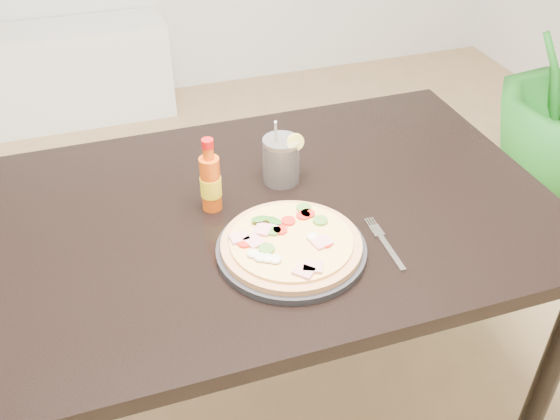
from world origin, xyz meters
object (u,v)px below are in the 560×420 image
object	(u,v)px
fork	(384,241)
media_console	(33,79)
cola_cup	(281,161)
hot_sauce_bottle	(211,182)
pizza	(290,243)
dining_table	(265,235)
plate	(291,250)

from	to	relation	value
fork	media_console	world-z (taller)	fork
cola_cup	media_console	world-z (taller)	cola_cup
cola_cup	media_console	bearing A→B (deg)	108.90
hot_sauce_bottle	fork	world-z (taller)	hot_sauce_bottle
pizza	fork	world-z (taller)	pizza
dining_table	media_console	distance (m)	2.24
dining_table	media_console	bearing A→B (deg)	106.13
plate	fork	size ratio (longest dim) A/B	1.75
hot_sauce_bottle	cola_cup	world-z (taller)	hot_sauce_bottle
plate	cola_cup	size ratio (longest dim) A/B	1.81
hot_sauce_bottle	media_console	distance (m)	2.20
dining_table	hot_sauce_bottle	world-z (taller)	hot_sauce_bottle
dining_table	cola_cup	distance (m)	0.19
plate	media_console	world-z (taller)	plate
dining_table	cola_cup	size ratio (longest dim) A/B	7.72
pizza	plate	bearing A→B (deg)	-7.66
plate	hot_sauce_bottle	world-z (taller)	hot_sauce_bottle
pizza	hot_sauce_bottle	distance (m)	0.25
media_console	fork	bearing A→B (deg)	-70.39
pizza	cola_cup	distance (m)	0.29
hot_sauce_bottle	fork	distance (m)	0.42
plate	cola_cup	xyz separation A→B (m)	(0.07, 0.28, 0.05)
cola_cup	pizza	bearing A→B (deg)	-104.48
dining_table	media_console	xyz separation A→B (m)	(-0.61, 2.11, -0.42)
cola_cup	fork	world-z (taller)	cola_cup
pizza	fork	size ratio (longest dim) A/B	1.63
dining_table	fork	bearing A→B (deg)	-43.84
cola_cup	plate	bearing A→B (deg)	-104.10
cola_cup	fork	bearing A→B (deg)	-65.87
fork	cola_cup	bearing A→B (deg)	115.90
plate	media_console	distance (m)	2.42
fork	plate	bearing A→B (deg)	172.66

